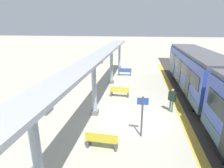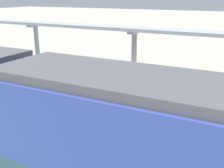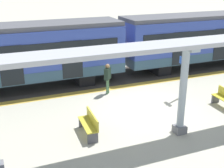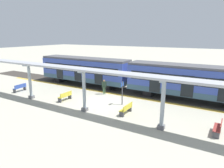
# 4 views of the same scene
# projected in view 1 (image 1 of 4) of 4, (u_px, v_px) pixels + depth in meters

# --- Properties ---
(ground_plane) EXTENTS (176.00, 176.00, 0.00)m
(ground_plane) POSITION_uv_depth(u_px,v_px,m) (137.00, 118.00, 11.54)
(ground_plane) COLOR #AFAB98
(tactile_edge_strip) EXTENTS (0.53, 34.35, 0.01)m
(tactile_edge_strip) POSITION_uv_depth(u_px,v_px,m) (184.00, 121.00, 11.12)
(tactile_edge_strip) COLOR gold
(tactile_edge_strip) RESTS_ON ground
(trackbed) EXTENTS (3.20, 46.35, 0.01)m
(trackbed) POSITION_uv_depth(u_px,v_px,m) (218.00, 123.00, 10.84)
(trackbed) COLOR #38332D
(trackbed) RESTS_ON ground
(train_near_carriage) EXTENTS (2.65, 12.23, 3.48)m
(train_near_carriage) POSITION_uv_depth(u_px,v_px,m) (195.00, 71.00, 15.70)
(train_near_carriage) COLOR #3147A3
(train_near_carriage) RESTS_ON ground
(canopy_pillar_nearest) EXTENTS (1.10, 0.44, 3.49)m
(canopy_pillar_nearest) POSITION_uv_depth(u_px,v_px,m) (119.00, 55.00, 24.04)
(canopy_pillar_nearest) COLOR slate
(canopy_pillar_nearest) RESTS_ON ground
(canopy_pillar_second) EXTENTS (1.10, 0.44, 3.49)m
(canopy_pillar_second) POSITION_uv_depth(u_px,v_px,m) (111.00, 66.00, 17.80)
(canopy_pillar_second) COLOR slate
(canopy_pillar_second) RESTS_ON ground
(canopy_pillar_third) EXTENTS (1.10, 0.44, 3.49)m
(canopy_pillar_third) POSITION_uv_depth(u_px,v_px,m) (94.00, 88.00, 11.43)
(canopy_pillar_third) COLOR slate
(canopy_pillar_third) RESTS_ON ground
(canopy_pillar_fourth) EXTENTS (1.10, 0.44, 3.49)m
(canopy_pillar_fourth) POSITION_uv_depth(u_px,v_px,m) (38.00, 162.00, 5.26)
(canopy_pillar_fourth) COLOR slate
(canopy_pillar_fourth) RESTS_ON ground
(canopy_beam) EXTENTS (1.20, 27.41, 0.16)m
(canopy_beam) POSITION_uv_depth(u_px,v_px,m) (94.00, 59.00, 10.97)
(canopy_beam) COLOR #A8AAB2
(canopy_beam) RESTS_ON canopy_pillar_nearest
(bench_mid_platform) EXTENTS (1.52, 0.50, 0.86)m
(bench_mid_platform) POSITION_uv_depth(u_px,v_px,m) (102.00, 140.00, 8.51)
(bench_mid_platform) COLOR gold
(bench_mid_platform) RESTS_ON ground
(bench_far_end) EXTENTS (1.52, 0.51, 0.86)m
(bench_far_end) POSITION_uv_depth(u_px,v_px,m) (120.00, 92.00, 14.77)
(bench_far_end) COLOR gold
(bench_far_end) RESTS_ON ground
(bench_extra_slot) EXTENTS (1.52, 0.51, 0.86)m
(bench_extra_slot) POSITION_uv_depth(u_px,v_px,m) (125.00, 72.00, 21.11)
(bench_extra_slot) COLOR #304BA3
(bench_extra_slot) RESTS_ON ground
(platform_info_sign) EXTENTS (0.56, 0.10, 2.20)m
(platform_info_sign) POSITION_uv_depth(u_px,v_px,m) (142.00, 113.00, 9.21)
(platform_info_sign) COLOR #4C4C51
(platform_info_sign) RESTS_ON ground
(passenger_waiting_near_edge) EXTENTS (0.49, 0.47, 1.62)m
(passenger_waiting_near_edge) POSITION_uv_depth(u_px,v_px,m) (172.00, 98.00, 12.01)
(passenger_waiting_near_edge) COLOR #446944
(passenger_waiting_near_edge) RESTS_ON ground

